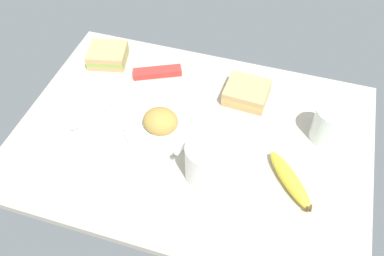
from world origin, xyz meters
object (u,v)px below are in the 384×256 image
coffee_mug_black (205,161)px  sandwich_side (247,93)px  sandwich_main (108,55)px  glass_of_milk (328,125)px  spoon (82,122)px  snack_bar (157,72)px  plate_of_food (161,124)px  banana (290,180)px

coffee_mug_black → sandwich_side: (3.95, 27.59, -3.08)cm
coffee_mug_black → sandwich_main: bearing=141.7°
sandwich_side → glass_of_milk: bearing=-19.0°
spoon → snack_bar: snack_bar is taller
plate_of_food → coffee_mug_black: bearing=-34.7°
coffee_mug_black → banana: 20.01cm
snack_bar → banana: bearing=-57.3°
coffee_mug_black → banana: coffee_mug_black is taller
coffee_mug_black → snack_bar: bearing=127.9°
plate_of_food → sandwich_side: plate_of_food is taller
glass_of_milk → spoon: size_ratio=0.92×
sandwich_side → plate_of_food: bearing=-137.5°
glass_of_milk → snack_bar: bearing=169.1°
plate_of_food → sandwich_main: size_ratio=1.50×
banana → snack_bar: banana is taller
spoon → glass_of_milk: bearing=12.9°
glass_of_milk → snack_bar: glass_of_milk is taller
sandwich_side → banana: 28.98cm
plate_of_food → banana: 35.10cm
plate_of_food → snack_bar: bearing=112.7°
sandwich_main → glass_of_milk: glass_of_milk is taller
sandwich_main → sandwich_side: size_ratio=1.06×
coffee_mug_black → sandwich_main: (-39.11, 30.85, -3.08)cm
coffee_mug_black → glass_of_milk: size_ratio=1.25×
glass_of_milk → coffee_mug_black: bearing=-142.4°
sandwich_side → banana: (15.51, -24.48, -0.40)cm
spoon → sandwich_main: bearing=98.4°
banana → sandwich_side: bearing=122.4°
plate_of_food → sandwich_side: bearing=42.5°
plate_of_food → coffee_mug_black: 18.46cm
sandwich_side → glass_of_milk: size_ratio=1.23×
plate_of_food → sandwich_side: (18.84, 17.28, 0.47)cm
coffee_mug_black → plate_of_food: bearing=145.3°
sandwich_side → spoon: size_ratio=1.13×
glass_of_milk → snack_bar: 49.83cm
spoon → snack_bar: bearing=61.8°
plate_of_food → spoon: bearing=-168.1°
coffee_mug_black → spoon: size_ratio=1.15×
coffee_mug_black → spoon: bearing=170.4°
plate_of_food → banana: (34.35, -7.19, 0.06)cm
spoon → snack_bar: 26.59cm
plate_of_food → spoon: 21.04cm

